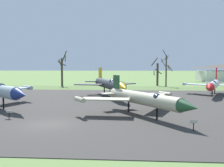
# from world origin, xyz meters

# --- Properties ---
(ground_plane) EXTENTS (600.00, 600.00, 0.00)m
(ground_plane) POSITION_xyz_m (0.00, 0.00, 0.00)
(ground_plane) COLOR #607F42
(asphalt_apron) EXTENTS (84.61, 44.18, 0.05)m
(asphalt_apron) POSITION_xyz_m (0.00, 13.25, 0.03)
(asphalt_apron) COLOR #383533
(asphalt_apron) RESTS_ON ground
(grass_verge_strip) EXTENTS (144.61, 12.00, 0.06)m
(grass_verge_strip) POSITION_xyz_m (0.00, 41.34, 0.03)
(grass_verge_strip) COLOR #546D39
(grass_verge_strip) RESTS_ON ground
(jet_fighter_front_right) EXTENTS (10.91, 16.73, 5.26)m
(jet_fighter_front_right) POSITION_xyz_m (3.98, 21.03, 2.44)
(jet_fighter_front_right) COLOR #33383D
(jet_fighter_front_right) RESTS_ON ground
(info_placard_front_right) EXTENTS (0.54, 0.29, 1.03)m
(info_placard_front_right) POSITION_xyz_m (6.73, 13.02, 0.65)
(info_placard_front_right) COLOR black
(info_placard_front_right) RESTS_ON ground
(jet_fighter_rear_center) EXTENTS (12.46, 13.98, 4.36)m
(jet_fighter_rear_center) POSITION_xyz_m (9.00, 4.67, 2.00)
(jet_fighter_rear_center) COLOR #B7B293
(jet_fighter_rear_center) RESTS_ON ground
(info_placard_rear_center) EXTENTS (0.65, 0.24, 1.02)m
(info_placard_rear_center) POSITION_xyz_m (12.94, -1.73, 0.66)
(info_placard_rear_center) COLOR black
(info_placard_rear_center) RESTS_ON ground
(info_placard_rear_left) EXTENTS (0.67, 0.30, 0.92)m
(info_placard_rear_left) POSITION_xyz_m (-4.91, 2.34, 0.61)
(info_placard_rear_left) COLOR black
(info_placard_rear_left) RESTS_ON ground
(jet_fighter_rear_right) EXTENTS (11.74, 14.55, 5.22)m
(jet_fighter_rear_right) POSITION_xyz_m (22.95, 25.62, 2.10)
(jet_fighter_rear_right) COLOR silver
(jet_fighter_rear_right) RESTS_ON ground
(bare_tree_far_left) EXTENTS (2.41, 2.90, 9.74)m
(bare_tree_far_left) POSITION_xyz_m (-11.17, 47.03, 4.66)
(bare_tree_far_left) COLOR #42382D
(bare_tree_far_left) RESTS_ON ground
(bare_tree_left_of_center) EXTENTS (2.95, 3.00, 7.97)m
(bare_tree_left_of_center) POSITION_xyz_m (15.06, 50.70, 3.61)
(bare_tree_left_of_center) COLOR #42382D
(bare_tree_left_of_center) RESTS_ON ground
(bare_tree_center) EXTENTS (3.24, 3.16, 9.86)m
(bare_tree_center) POSITION_xyz_m (17.13, 46.96, 4.78)
(bare_tree_center) COLOR #42382D
(bare_tree_center) RESTS_ON ground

